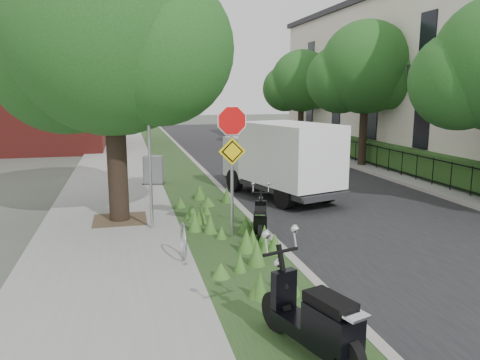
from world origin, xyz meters
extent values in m
plane|color=#4C5147|center=(0.00, 0.00, 0.00)|extent=(120.00, 120.00, 0.00)
cube|color=gray|center=(-4.25, 10.00, 0.06)|extent=(3.50, 60.00, 0.12)
cube|color=#233F1B|center=(-1.50, 10.00, 0.06)|extent=(2.00, 60.00, 0.12)
cube|color=#9E9991|center=(-0.50, 10.00, 0.07)|extent=(0.20, 60.00, 0.13)
cube|color=black|center=(3.00, 10.00, 0.01)|extent=(7.00, 60.00, 0.01)
cube|color=#9E9991|center=(6.50, 10.00, 0.07)|extent=(0.20, 60.00, 0.13)
cube|color=gray|center=(8.20, 10.00, 0.06)|extent=(3.20, 60.00, 0.12)
cylinder|color=black|center=(-4.00, 2.80, 2.36)|extent=(0.52, 0.52, 4.48)
sphere|color=#204617|center=(-4.00, 2.80, 5.08)|extent=(5.40, 5.40, 5.40)
sphere|color=#204617|center=(-5.21, 3.61, 4.41)|extent=(4.05, 4.05, 4.05)
sphere|color=#204617|center=(-2.92, 2.12, 4.54)|extent=(3.78, 3.78, 3.78)
cube|color=#473828|center=(-4.00, 2.80, 0.12)|extent=(1.40, 1.40, 0.01)
cylinder|color=#A5A8AD|center=(-3.20, 1.80, 2.12)|extent=(0.08, 0.08, 4.00)
torus|color=#A5A8AD|center=(-2.70, -0.60, 0.50)|extent=(0.05, 0.77, 0.77)
cube|color=#A5A8AD|center=(-2.70, -0.96, 0.14)|extent=(0.06, 0.06, 0.04)
cube|color=#A5A8AD|center=(-2.70, -0.24, 0.14)|extent=(0.06, 0.06, 0.04)
cylinder|color=#A5A8AD|center=(-1.40, 0.60, 1.62)|extent=(0.07, 0.07, 3.00)
cylinder|color=red|center=(-1.40, 0.57, 2.87)|extent=(0.86, 0.03, 0.86)
cylinder|color=white|center=(-1.40, 0.58, 2.87)|extent=(0.94, 0.02, 0.94)
cube|color=yellow|center=(-1.40, 0.57, 2.17)|extent=(0.64, 0.03, 0.64)
cube|color=black|center=(7.20, 10.00, 1.07)|extent=(0.04, 24.00, 0.04)
cube|color=black|center=(7.20, 10.00, 0.27)|extent=(0.04, 24.00, 0.04)
cylinder|color=black|center=(7.20, 10.00, 0.62)|extent=(0.03, 0.03, 1.00)
cube|color=#234B1A|center=(7.90, 10.00, 0.67)|extent=(1.00, 24.00, 1.10)
cube|color=beige|center=(11.50, 10.00, 4.00)|extent=(7.00, 26.00, 8.00)
cube|color=#2D2D33|center=(7.95, 10.00, 4.30)|extent=(0.25, 26.00, 0.60)
cube|color=maroon|center=(-9.50, 22.00, 4.00)|extent=(9.00, 10.00, 8.00)
cube|color=#9E9991|center=(-9.50, 22.00, 8.10)|extent=(9.40, 10.40, 0.40)
sphere|color=#204617|center=(6.10, 2.60, 3.84)|extent=(3.00, 3.00, 3.00)
cylinder|color=black|center=(7.00, 10.00, 2.14)|extent=(0.36, 0.36, 4.03)
sphere|color=#204617|center=(7.00, 10.00, 4.58)|extent=(4.20, 4.20, 4.20)
sphere|color=#204617|center=(6.05, 10.63, 4.06)|extent=(3.15, 3.15, 3.15)
sphere|color=#204617|center=(7.84, 9.47, 4.16)|extent=(2.94, 2.94, 2.94)
cylinder|color=black|center=(7.00, 18.00, 1.94)|extent=(0.36, 0.36, 3.64)
sphere|color=#204617|center=(7.00, 18.00, 4.15)|extent=(3.80, 3.80, 3.80)
sphere|color=#204617|center=(6.14, 18.57, 3.67)|extent=(2.85, 2.85, 2.85)
sphere|color=#204617|center=(7.76, 17.52, 3.77)|extent=(2.66, 2.66, 2.66)
cylinder|color=black|center=(-0.54, 1.13, 0.34)|extent=(0.23, 0.46, 0.45)
cylinder|color=black|center=(-0.86, 0.11, 0.34)|extent=(0.23, 0.46, 0.45)
cube|color=black|center=(-0.71, 0.58, 0.36)|extent=(0.57, 1.03, 0.16)
cube|color=black|center=(-0.80, 0.29, 0.57)|extent=(0.46, 0.63, 0.35)
cube|color=black|center=(-0.79, 0.33, 0.79)|extent=(0.40, 0.57, 0.10)
cylinder|color=black|center=(-1.75, -3.84, 0.41)|extent=(0.31, 0.60, 0.58)
cylinder|color=black|center=(-1.33, -5.16, 0.41)|extent=(0.31, 0.60, 0.58)
cube|color=black|center=(-1.52, -4.55, 0.43)|extent=(0.76, 1.34, 0.20)
cube|color=black|center=(-1.40, -4.93, 0.70)|extent=(0.61, 0.82, 0.45)
cube|color=black|center=(-1.42, -4.87, 0.99)|extent=(0.53, 0.74, 0.13)
cube|color=#262628|center=(1.24, 4.77, 0.45)|extent=(3.03, 4.97, 0.16)
cube|color=#B7BABC|center=(0.72, 6.49, 1.20)|extent=(2.08, 1.70, 1.41)
cube|color=white|center=(1.38, 4.31, 1.55)|extent=(2.82, 3.76, 1.93)
cube|color=#262628|center=(-2.80, 7.65, 0.14)|extent=(0.88, 0.69, 0.03)
cube|color=slate|center=(-2.80, 7.65, 0.64)|extent=(0.78, 0.58, 1.04)
camera|label=1|loc=(-3.76, -9.78, 3.53)|focal=35.00mm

